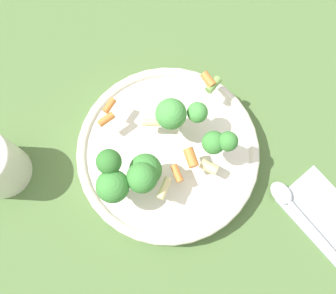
% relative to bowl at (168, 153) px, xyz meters
% --- Properties ---
extents(ground_plane, '(3.00, 3.00, 0.00)m').
position_rel_bowl_xyz_m(ground_plane, '(0.00, 0.00, -0.02)').
color(ground_plane, '#4C6B38').
extents(bowl, '(0.26, 0.26, 0.04)m').
position_rel_bowl_xyz_m(bowl, '(0.00, 0.00, 0.00)').
color(bowl, silver).
rests_on(bowl, ground_plane).
extents(pasta_salad, '(0.19, 0.21, 0.08)m').
position_rel_bowl_xyz_m(pasta_salad, '(-0.01, -0.02, 0.07)').
color(pasta_salad, '#8CB766').
rests_on(pasta_salad, bowl).
extents(napkin, '(0.15, 0.13, 0.01)m').
position_rel_bowl_xyz_m(napkin, '(0.24, -0.01, -0.02)').
color(napkin, '#B2BCC6').
rests_on(napkin, ground_plane).
extents(spoon, '(0.16, 0.11, 0.01)m').
position_rel_bowl_xyz_m(spoon, '(0.21, -0.02, -0.01)').
color(spoon, silver).
rests_on(spoon, napkin).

